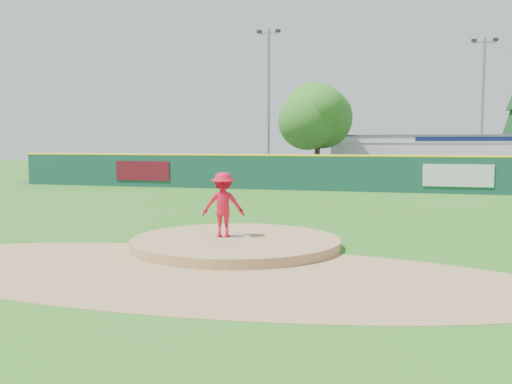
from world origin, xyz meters
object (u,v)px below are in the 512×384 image
(pitcher, at_px, (223,205))
(pool_building_grp, at_px, (435,157))
(deciduous_tree, at_px, (318,116))
(light_pole_right, at_px, (483,103))
(light_pole_left, at_px, (269,98))
(van, at_px, (338,174))
(playground_slide, at_px, (131,170))

(pitcher, bearing_deg, pool_building_grp, -117.02)
(deciduous_tree, height_order, light_pole_right, light_pole_right)
(pitcher, relative_size, light_pole_left, 0.16)
(pitcher, xyz_separation_m, pool_building_grp, (6.38, 31.87, 0.55))
(pool_building_grp, bearing_deg, van, -129.01)
(pitcher, bearing_deg, light_pole_right, -123.69)
(light_pole_left, bearing_deg, light_pole_right, 7.59)
(pool_building_grp, xyz_separation_m, deciduous_tree, (-8.00, -6.99, 2.89))
(pitcher, xyz_separation_m, light_pole_left, (-5.62, 26.88, 4.94))
(pool_building_grp, height_order, deciduous_tree, deciduous_tree)
(light_pole_right, bearing_deg, van, -152.27)
(pitcher, height_order, van, pitcher)
(deciduous_tree, xyz_separation_m, light_pole_right, (11.00, 4.00, 0.99))
(deciduous_tree, relative_size, light_pole_left, 0.67)
(pitcher, relative_size, pool_building_grp, 0.11)
(pool_building_grp, relative_size, light_pole_left, 1.38)
(van, bearing_deg, pitcher, 165.35)
(pitcher, height_order, light_pole_right, light_pole_right)
(van, relative_size, deciduous_tree, 0.58)
(playground_slide, height_order, light_pole_left, light_pole_left)
(van, relative_size, light_pole_right, 0.43)
(pool_building_grp, height_order, light_pole_right, light_pole_right)
(deciduous_tree, height_order, light_pole_left, light_pole_left)
(playground_slide, bearing_deg, van, 4.77)
(light_pole_left, relative_size, light_pole_right, 1.10)
(playground_slide, bearing_deg, light_pole_left, 24.65)
(van, distance_m, light_pole_right, 11.76)
(deciduous_tree, bearing_deg, pool_building_grp, 41.16)
(deciduous_tree, distance_m, light_pole_left, 4.72)
(light_pole_right, bearing_deg, pool_building_grp, 135.05)
(pitcher, bearing_deg, deciduous_tree, -101.97)
(pitcher, xyz_separation_m, deciduous_tree, (-1.62, 24.88, 3.44))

